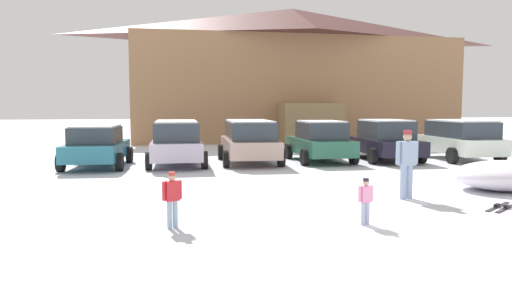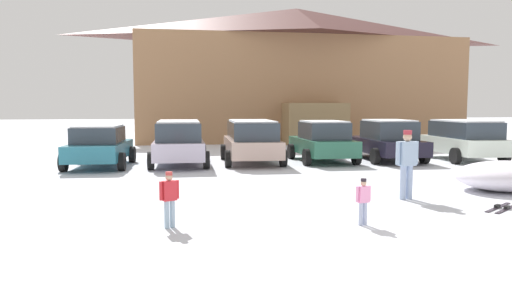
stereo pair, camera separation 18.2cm
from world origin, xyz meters
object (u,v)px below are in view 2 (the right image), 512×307
object	(u,v)px
parked_silver_wagon	(179,141)
parked_white_suv	(464,139)
parked_black_sedan	(387,140)
parked_beige_suv	(252,140)
parked_teal_hatchback	(100,146)
parked_green_coupe	(323,141)
plowed_snow_pile	(508,176)
skier_child_in_pink_snowsuit	(363,199)
ski_lodge	(296,74)
pair_of_skis	(503,208)
skier_child_in_red_jacket	(169,196)
skier_adult_in_blue_parka	(407,160)

from	to	relation	value
parked_silver_wagon	parked_white_suv	size ratio (longest dim) A/B	1.08
parked_black_sedan	parked_beige_suv	bearing A→B (deg)	179.13
parked_teal_hatchback	parked_black_sedan	world-z (taller)	parked_black_sedan
parked_green_coupe	plowed_snow_pile	world-z (taller)	parked_green_coupe
parked_silver_wagon	skier_child_in_pink_snowsuit	distance (m)	10.86
ski_lodge	parked_beige_suv	world-z (taller)	ski_lodge
skier_child_in_pink_snowsuit	plowed_snow_pile	bearing A→B (deg)	29.59
skier_child_in_pink_snowsuit	parked_black_sedan	bearing A→B (deg)	63.11
parked_teal_hatchback	skier_child_in_pink_snowsuit	xyz separation A→B (m)	(6.07, -10.23, -0.28)
parked_teal_hatchback	parked_silver_wagon	bearing A→B (deg)	2.92
ski_lodge	parked_beige_suv	size ratio (longest dim) A/B	4.60
parked_black_sedan	parked_white_suv	distance (m)	3.16
parked_beige_suv	skier_child_in_pink_snowsuit	world-z (taller)	parked_beige_suv
parked_green_coupe	pair_of_skis	world-z (taller)	parked_green_coupe
parked_teal_hatchback	parked_black_sedan	bearing A→B (deg)	1.02
pair_of_skis	parked_teal_hatchback	bearing A→B (deg)	136.12
parked_teal_hatchback	parked_black_sedan	distance (m)	11.36
ski_lodge	parked_black_sedan	world-z (taller)	ski_lodge
plowed_snow_pile	parked_beige_suv	bearing A→B (deg)	126.85
parked_green_coupe	skier_child_in_red_jacket	distance (m)	11.71
parked_white_suv	pair_of_skis	world-z (taller)	parked_white_suv
parked_beige_suv	parked_green_coupe	size ratio (longest dim) A/B	1.14
parked_beige_suv	skier_child_in_pink_snowsuit	size ratio (longest dim) A/B	5.18
skier_child_in_red_jacket	parked_beige_suv	bearing A→B (deg)	72.20
parked_teal_hatchback	parked_beige_suv	world-z (taller)	parked_beige_suv
parked_green_coupe	parked_white_suv	xyz separation A→B (m)	(5.88, -0.50, 0.07)
parked_green_coupe	skier_adult_in_blue_parka	size ratio (longest dim) A/B	2.43
parked_beige_suv	parked_white_suv	size ratio (longest dim) A/B	1.08
ski_lodge	parked_black_sedan	size ratio (longest dim) A/B	4.65
parked_beige_suv	pair_of_skis	size ratio (longest dim) A/B	3.58
skier_adult_in_blue_parka	ski_lodge	bearing A→B (deg)	82.42
parked_white_suv	pair_of_skis	size ratio (longest dim) A/B	3.32
parked_green_coupe	skier_adult_in_blue_parka	distance (m)	8.13
parked_silver_wagon	parked_green_coupe	bearing A→B (deg)	0.42
skier_child_in_red_jacket	pair_of_skis	distance (m)	7.25
ski_lodge	plowed_snow_pile	xyz separation A→B (m)	(0.41, -20.63, -3.96)
ski_lodge	skier_adult_in_blue_parka	bearing A→B (deg)	-97.58
parked_green_coupe	parked_black_sedan	size ratio (longest dim) A/B	0.89
skier_child_in_red_jacket	plowed_snow_pile	bearing A→B (deg)	16.13
parked_green_coupe	parked_black_sedan	bearing A→B (deg)	0.28
parked_black_sedan	plowed_snow_pile	world-z (taller)	parked_black_sedan
plowed_snow_pile	pair_of_skis	bearing A→B (deg)	-128.56
parked_white_suv	plowed_snow_pile	xyz separation A→B (m)	(-3.13, -6.91, -0.50)
parked_beige_suv	skier_child_in_red_jacket	bearing A→B (deg)	-107.80
skier_child_in_pink_snowsuit	plowed_snow_pile	size ratio (longest dim) A/B	0.32
parked_green_coupe	skier_adult_in_blue_parka	world-z (taller)	skier_adult_in_blue_parka
parked_black_sedan	skier_child_in_pink_snowsuit	size ratio (longest dim) A/B	5.13
skier_adult_in_blue_parka	parked_white_suv	bearing A→B (deg)	50.06
parked_green_coupe	pair_of_skis	size ratio (longest dim) A/B	3.14
skier_child_in_red_jacket	parked_silver_wagon	bearing A→B (deg)	87.63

